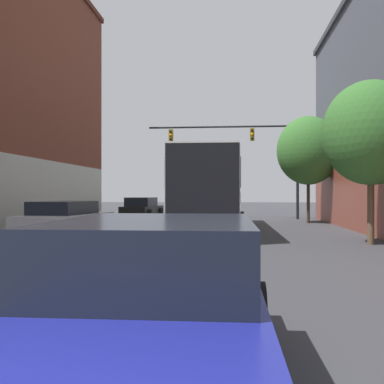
# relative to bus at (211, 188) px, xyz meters

# --- Properties ---
(lane_center_line) EXTENTS (0.14, 45.03, 0.01)m
(lane_center_line) POSITION_rel_bus_xyz_m (-1.09, -3.79, -1.88)
(lane_center_line) COLOR silver
(lane_center_line) RESTS_ON ground_plane
(bus) EXTENTS (2.87, 12.52, 3.35)m
(bus) POSITION_rel_bus_xyz_m (0.00, 0.00, 0.00)
(bus) COLOR silver
(bus) RESTS_ON ground_plane
(hatchback_foreground) EXTENTS (2.18, 4.57, 1.45)m
(hatchback_foreground) POSITION_rel_bus_xyz_m (0.37, -16.70, -1.19)
(hatchback_foreground) COLOR navy
(hatchback_foreground) RESTS_ON ground_plane
(parked_car_left_near) EXTENTS (2.56, 4.86, 1.37)m
(parked_car_left_near) POSITION_rel_bus_xyz_m (-5.15, -4.33, -1.22)
(parked_car_left_near) COLOR silver
(parked_car_left_near) RESTS_ON ground_plane
(parked_car_left_mid) EXTENTS (2.50, 4.35, 1.37)m
(parked_car_left_mid) POSITION_rel_bus_xyz_m (-5.22, 9.79, -1.24)
(parked_car_left_mid) COLOR black
(parked_car_left_mid) RESTS_ON ground_plane
(traffic_signal_gantry) EXTENTS (9.72, 0.36, 6.28)m
(traffic_signal_gantry) POSITION_rel_bus_xyz_m (2.12, 8.71, 2.75)
(traffic_signal_gantry) COLOR black
(traffic_signal_gantry) RESTS_ON ground_plane
(street_tree_near) EXTENTS (3.11, 2.80, 5.36)m
(street_tree_near) POSITION_rel_bus_xyz_m (5.51, -5.41, 1.75)
(street_tree_near) COLOR brown
(street_tree_near) RESTS_ON ground_plane
(street_tree_far) EXTENTS (3.49, 3.14, 5.97)m
(street_tree_far) POSITION_rel_bus_xyz_m (5.20, 5.05, 2.16)
(street_tree_far) COLOR #3D2D1E
(street_tree_far) RESTS_ON ground_plane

